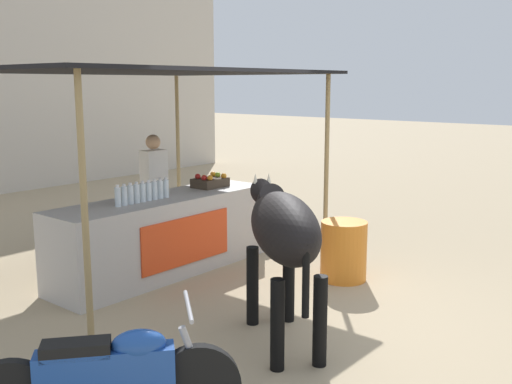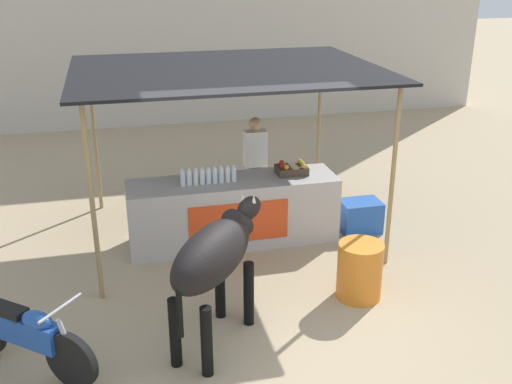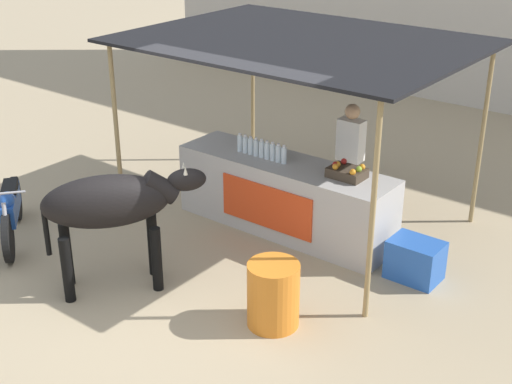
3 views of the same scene
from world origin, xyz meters
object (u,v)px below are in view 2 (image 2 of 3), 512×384
at_px(cooler_box, 360,216).
at_px(motorcycle_parked, 25,334).
at_px(fruit_crate, 291,169).
at_px(cow, 215,256).
at_px(stall_counter, 233,211).
at_px(vendor_behind_counter, 255,167).
at_px(water_barrel, 360,271).

distance_m(cooler_box, motorcycle_parked, 5.10).
xyz_separation_m(fruit_crate, cooler_box, (1.06, -0.15, -0.79)).
distance_m(cooler_box, cow, 3.52).
bearing_deg(stall_counter, vendor_behind_counter, 55.64).
height_order(stall_counter, cooler_box, stall_counter).
relative_size(cooler_box, water_barrel, 0.84).
xyz_separation_m(stall_counter, motorcycle_parked, (-2.61, -2.38, -0.05)).
distance_m(stall_counter, cooler_box, 1.96).
height_order(stall_counter, vendor_behind_counter, vendor_behind_counter).
relative_size(fruit_crate, cow, 0.27).
bearing_deg(water_barrel, cooler_box, 66.77).
bearing_deg(cow, water_barrel, 14.35).
relative_size(water_barrel, motorcycle_parked, 0.50).
relative_size(vendor_behind_counter, water_barrel, 2.31).
distance_m(water_barrel, cow, 2.03).
height_order(fruit_crate, motorcycle_parked, fruit_crate).
relative_size(vendor_behind_counter, cow, 1.00).
relative_size(stall_counter, fruit_crate, 6.82).
height_order(stall_counter, water_barrel, stall_counter).
relative_size(vendor_behind_counter, motorcycle_parked, 1.15).
height_order(vendor_behind_counter, cow, vendor_behind_counter).
bearing_deg(stall_counter, water_barrel, -57.39).
relative_size(stall_counter, water_barrel, 4.20).
bearing_deg(cooler_box, stall_counter, 177.14).
bearing_deg(stall_counter, cooler_box, -2.86).
distance_m(stall_counter, cow, 2.49).
relative_size(fruit_crate, cooler_box, 0.73).
distance_m(stall_counter, water_barrel, 2.21).
distance_m(fruit_crate, motorcycle_parked, 4.30).
xyz_separation_m(vendor_behind_counter, motorcycle_parked, (-3.12, -3.13, -0.42)).
bearing_deg(fruit_crate, vendor_behind_counter, 117.77).
height_order(fruit_crate, cooler_box, fruit_crate).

